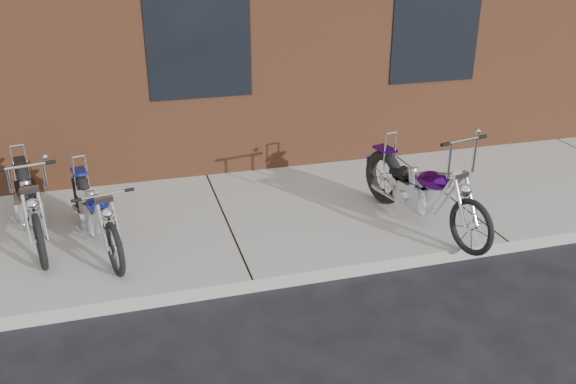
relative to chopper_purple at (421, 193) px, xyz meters
name	(u,v)px	position (x,y,z in m)	size (l,w,h in m)	color
ground	(253,293)	(-2.22, -0.72, -0.55)	(120.00, 120.00, 0.00)	#242329
sidewalk	(226,224)	(-2.22, 0.78, -0.48)	(22.00, 3.00, 0.15)	#A5A29B
chopper_purple	(421,193)	(0.00, 0.00, 0.00)	(0.70, 2.20, 1.25)	black
chopper_blue	(96,215)	(-3.72, 0.52, -0.04)	(0.66, 1.98, 0.87)	black
chopper_third	(30,206)	(-4.44, 0.92, -0.02)	(0.63, 2.11, 1.08)	black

